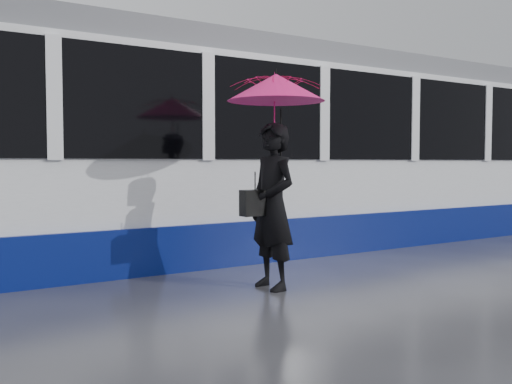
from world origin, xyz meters
TOP-DOWN VIEW (x-y plane):
  - ground at (0.00, 0.00)m, footprint 90.00×90.00m
  - rails at (0.00, 2.50)m, footprint 34.00×1.51m
  - tram at (1.81, 2.50)m, footprint 26.00×2.56m
  - woman at (1.37, -0.18)m, footprint 0.49×0.72m
  - umbrella at (1.42, -0.18)m, footprint 1.17×1.17m
  - handbag at (1.15, -0.16)m, footprint 0.35×0.16m

SIDE VIEW (x-z plane):
  - ground at x=0.00m, z-range 0.00..0.00m
  - rails at x=0.00m, z-range 0.00..0.02m
  - woman at x=1.37m, z-range 0.00..1.91m
  - handbag at x=1.15m, z-range 0.76..1.24m
  - tram at x=1.81m, z-range -0.04..3.31m
  - umbrella at x=1.42m, z-range 1.44..2.73m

